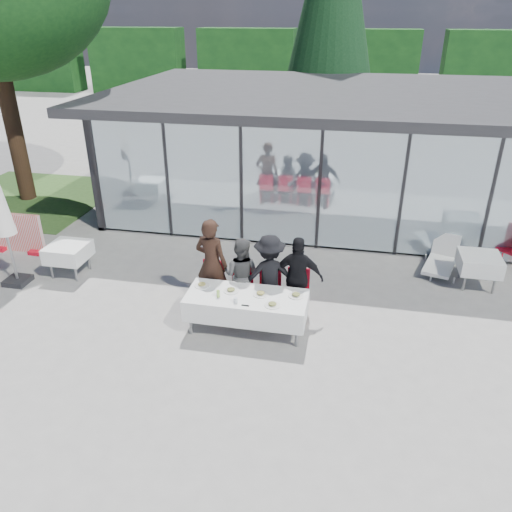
# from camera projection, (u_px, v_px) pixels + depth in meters

# --- Properties ---
(ground) EXTENTS (90.00, 90.00, 0.00)m
(ground) POSITION_uv_depth(u_px,v_px,m) (242.00, 334.00, 9.44)
(ground) COLOR gray
(ground) RESTS_ON ground
(pavilion) EXTENTS (14.80, 8.80, 3.44)m
(pavilion) POSITION_uv_depth(u_px,v_px,m) (364.00, 132.00, 15.30)
(pavilion) COLOR gray
(pavilion) RESTS_ON ground
(treeline) EXTENTS (62.50, 2.00, 4.40)m
(treeline) POSITION_uv_depth(u_px,v_px,m) (306.00, 64.00, 33.41)
(treeline) COLOR #113614
(treeline) RESTS_ON ground
(dining_table) EXTENTS (2.26, 0.96, 0.75)m
(dining_table) POSITION_uv_depth(u_px,v_px,m) (247.00, 305.00, 9.35)
(dining_table) COLOR white
(dining_table) RESTS_ON ground
(diner_a) EXTENTS (0.85, 0.85, 1.92)m
(diner_a) POSITION_uv_depth(u_px,v_px,m) (212.00, 264.00, 9.95)
(diner_a) COLOR #311E16
(diner_a) RESTS_ON ground
(diner_chair_a) EXTENTS (0.44, 0.44, 0.97)m
(diner_chair_a) POSITION_uv_depth(u_px,v_px,m) (213.00, 282.00, 10.16)
(diner_chair_a) COLOR red
(diner_chair_a) RESTS_ON ground
(diner_b) EXTENTS (0.85, 0.85, 1.56)m
(diner_b) POSITION_uv_depth(u_px,v_px,m) (241.00, 274.00, 9.93)
(diner_b) COLOR #4F4F4F
(diner_b) RESTS_ON ground
(diner_chair_b) EXTENTS (0.44, 0.44, 0.97)m
(diner_chair_b) POSITION_uv_depth(u_px,v_px,m) (242.00, 284.00, 10.06)
(diner_chair_b) COLOR red
(diner_chair_b) RESTS_ON ground
(diner_c) EXTENTS (1.34, 1.34, 1.67)m
(diner_c) POSITION_uv_depth(u_px,v_px,m) (269.00, 275.00, 9.80)
(diner_c) COLOR black
(diner_c) RESTS_ON ground
(diner_chair_c) EXTENTS (0.44, 0.44, 0.97)m
(diner_chair_c) POSITION_uv_depth(u_px,v_px,m) (269.00, 287.00, 9.95)
(diner_chair_c) COLOR red
(diner_chair_c) RESTS_ON ground
(diner_d) EXTENTS (0.98, 0.98, 1.68)m
(diner_d) POSITION_uv_depth(u_px,v_px,m) (298.00, 277.00, 9.70)
(diner_d) COLOR black
(diner_d) RESTS_ON ground
(diner_chair_d) EXTENTS (0.44, 0.44, 0.97)m
(diner_chair_d) POSITION_uv_depth(u_px,v_px,m) (298.00, 290.00, 9.85)
(diner_chair_d) COLOR red
(diner_chair_d) RESTS_ON ground
(plate_a) EXTENTS (0.29, 0.29, 0.07)m
(plate_a) POSITION_uv_depth(u_px,v_px,m) (202.00, 285.00, 9.57)
(plate_a) COLOR silver
(plate_a) RESTS_ON dining_table
(plate_b) EXTENTS (0.29, 0.29, 0.07)m
(plate_b) POSITION_uv_depth(u_px,v_px,m) (231.00, 290.00, 9.39)
(plate_b) COLOR silver
(plate_b) RESTS_ON dining_table
(plate_c) EXTENTS (0.29, 0.29, 0.07)m
(plate_c) POSITION_uv_depth(u_px,v_px,m) (261.00, 294.00, 9.27)
(plate_c) COLOR silver
(plate_c) RESTS_ON dining_table
(plate_d) EXTENTS (0.29, 0.29, 0.07)m
(plate_d) POSITION_uv_depth(u_px,v_px,m) (296.00, 295.00, 9.22)
(plate_d) COLOR silver
(plate_d) RESTS_ON dining_table
(plate_extra) EXTENTS (0.29, 0.29, 0.07)m
(plate_extra) POSITION_uv_depth(u_px,v_px,m) (272.00, 305.00, 8.93)
(plate_extra) COLOR silver
(plate_extra) RESTS_ON dining_table
(juice_bottle) EXTENTS (0.06, 0.06, 0.13)m
(juice_bottle) POSITION_uv_depth(u_px,v_px,m) (218.00, 294.00, 9.18)
(juice_bottle) COLOR #8FBE4F
(juice_bottle) RESTS_ON dining_table
(drinking_glasses) EXTENTS (0.07, 0.07, 0.10)m
(drinking_glasses) POSITION_uv_depth(u_px,v_px,m) (236.00, 300.00, 9.01)
(drinking_glasses) COLOR silver
(drinking_glasses) RESTS_ON dining_table
(folded_eyeglasses) EXTENTS (0.14, 0.03, 0.01)m
(folded_eyeglasses) POSITION_uv_depth(u_px,v_px,m) (245.00, 305.00, 8.93)
(folded_eyeglasses) COLOR black
(folded_eyeglasses) RESTS_ON dining_table
(spare_table_left) EXTENTS (0.86, 0.86, 0.74)m
(spare_table_left) POSITION_uv_depth(u_px,v_px,m) (68.00, 252.00, 11.35)
(spare_table_left) COLOR white
(spare_table_left) RESTS_ON ground
(spare_table_right) EXTENTS (0.86, 0.86, 0.74)m
(spare_table_right) POSITION_uv_depth(u_px,v_px,m) (479.00, 263.00, 10.86)
(spare_table_right) COLOR white
(spare_table_right) RESTS_ON ground
(lounger) EXTENTS (0.97, 1.45, 0.72)m
(lounger) POSITION_uv_depth(u_px,v_px,m) (442.00, 258.00, 11.73)
(lounger) COLOR silver
(lounger) RESTS_ON ground
(grass_patch) EXTENTS (5.00, 5.00, 0.02)m
(grass_patch) POSITION_uv_depth(u_px,v_px,m) (29.00, 198.00, 16.22)
(grass_patch) COLOR #385926
(grass_patch) RESTS_ON ground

